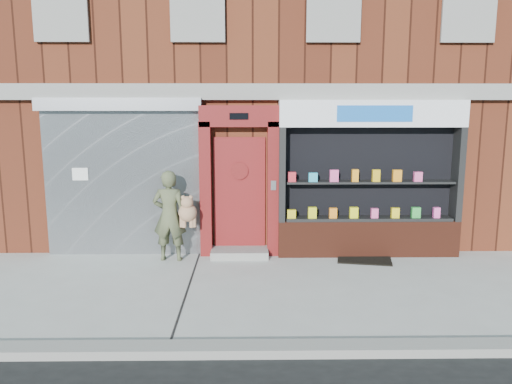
{
  "coord_description": "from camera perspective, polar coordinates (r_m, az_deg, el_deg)",
  "views": [
    {
      "loc": [
        -0.56,
        -7.63,
        2.91
      ],
      "look_at": [
        -0.44,
        1.0,
        1.4
      ],
      "focal_mm": 35.0,
      "sensor_mm": 36.0,
      "label": 1
    }
  ],
  "objects": [
    {
      "name": "woman",
      "position": [
        9.47,
        -9.63,
        -2.62
      ],
      "size": [
        0.84,
        0.46,
        1.72
      ],
      "color": "#4C5236",
      "rests_on": "ground"
    },
    {
      "name": "pharmacy_bay",
      "position": [
        9.84,
        12.79,
        0.7
      ],
      "size": [
        3.5,
        0.41,
        3.0
      ],
      "color": "#522013",
      "rests_on": "ground"
    },
    {
      "name": "shutter_bay",
      "position": [
        9.93,
        -15.02,
        2.71
      ],
      "size": [
        3.1,
        0.3,
        3.04
      ],
      "color": "gray",
      "rests_on": "ground"
    },
    {
      "name": "doormat",
      "position": [
        9.81,
        12.26,
        -7.47
      ],
      "size": [
        1.11,
        0.88,
        0.02
      ],
      "primitive_type": "cube",
      "rotation": [
        0.0,
        0.0,
        -0.19
      ],
      "color": "black",
      "rests_on": "ground"
    },
    {
      "name": "red_door_bay",
      "position": [
        9.6,
        -1.91,
        1.23
      ],
      "size": [
        1.52,
        0.58,
        2.9
      ],
      "color": "#5E1010",
      "rests_on": "ground"
    },
    {
      "name": "building",
      "position": [
        13.67,
        1.61,
        14.51
      ],
      "size": [
        12.0,
        8.16,
        8.0
      ],
      "color": "#4A1D10",
      "rests_on": "ground"
    },
    {
      "name": "curb",
      "position": [
        6.2,
        4.71,
        -17.47
      ],
      "size": [
        60.0,
        0.3,
        0.12
      ],
      "primitive_type": "cube",
      "color": "gray",
      "rests_on": "ground"
    },
    {
      "name": "ground",
      "position": [
        8.18,
        3.25,
        -10.91
      ],
      "size": [
        80.0,
        80.0,
        0.0
      ],
      "primitive_type": "plane",
      "color": "#9E9E99",
      "rests_on": "ground"
    }
  ]
}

